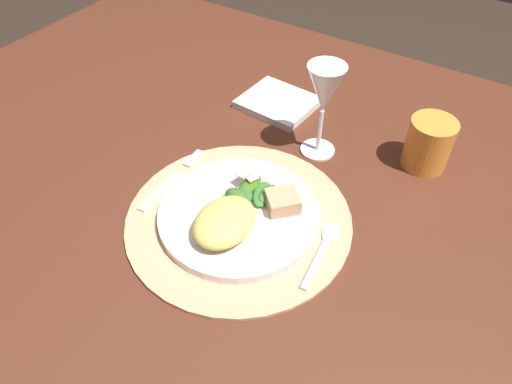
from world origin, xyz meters
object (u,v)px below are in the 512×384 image
(dining_table, at_px, (248,221))
(amber_tumbler, at_px, (429,144))
(wine_glass, at_px, (324,93))
(napkin, at_px, (278,103))
(spoon, at_px, (326,244))
(dinner_plate, at_px, (239,214))
(fork, at_px, (170,182))

(dining_table, xyz_separation_m, amber_tumbler, (0.24, 0.20, 0.15))
(dining_table, relative_size, wine_glass, 8.72)
(dining_table, distance_m, napkin, 0.25)
(spoon, relative_size, wine_glass, 0.77)
(dinner_plate, xyz_separation_m, spoon, (0.14, 0.02, -0.01))
(dinner_plate, distance_m, spoon, 0.14)
(dinner_plate, distance_m, amber_tumbler, 0.35)
(fork, relative_size, spoon, 1.27)
(fork, relative_size, napkin, 1.20)
(fork, xyz_separation_m, spoon, (0.28, 0.02, 0.00))
(dining_table, xyz_separation_m, dinner_plate, (0.04, -0.09, 0.12))
(dining_table, xyz_separation_m, napkin, (-0.07, 0.21, 0.12))
(napkin, distance_m, amber_tumbler, 0.31)
(dining_table, relative_size, amber_tumbler, 16.67)
(spoon, height_order, napkin, napkin)
(napkin, distance_m, wine_glass, 0.19)
(spoon, distance_m, amber_tumbler, 0.27)
(dining_table, height_order, amber_tumbler, amber_tumbler)
(dinner_plate, relative_size, fork, 1.48)
(spoon, xyz_separation_m, napkin, (-0.24, 0.28, -0.00))
(dinner_plate, xyz_separation_m, amber_tumbler, (0.20, 0.28, 0.03))
(napkin, bearing_deg, fork, -96.66)
(spoon, height_order, amber_tumbler, amber_tumbler)
(fork, relative_size, wine_glass, 0.97)
(napkin, bearing_deg, dinner_plate, -70.61)
(wine_glass, distance_m, amber_tumbler, 0.20)
(fork, bearing_deg, spoon, 4.39)
(dining_table, bearing_deg, fork, -140.46)
(dining_table, distance_m, wine_glass, 0.27)
(spoon, distance_m, napkin, 0.37)
(dining_table, bearing_deg, spoon, -19.28)
(dinner_plate, height_order, fork, dinner_plate)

